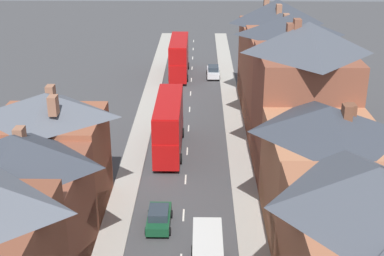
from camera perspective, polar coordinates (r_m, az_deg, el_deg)
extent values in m
cube|color=#A8A399|center=(55.27, -5.76, -1.51)|extent=(2.20, 104.00, 0.14)
cube|color=#A8A399|center=(55.04, 4.86, -1.58)|extent=(2.20, 104.00, 0.14)
cube|color=silver|center=(42.53, -0.91, -9.27)|extent=(0.14, 1.80, 0.01)
cube|color=silver|center=(47.74, -0.69, -5.50)|extent=(0.14, 1.80, 0.01)
cube|color=silver|center=(53.12, -0.51, -2.48)|extent=(0.14, 1.80, 0.01)
cube|color=silver|center=(58.62, -0.37, -0.03)|extent=(0.14, 1.80, 0.01)
cube|color=silver|center=(64.21, -0.25, 2.01)|extent=(0.14, 1.80, 0.01)
cube|color=silver|center=(69.87, -0.15, 3.71)|extent=(0.14, 1.80, 0.01)
cube|color=silver|center=(75.58, -0.07, 5.16)|extent=(0.14, 1.80, 0.01)
cube|color=silver|center=(81.33, 0.00, 6.40)|extent=(0.14, 1.80, 0.01)
cube|color=silver|center=(87.12, 0.07, 7.48)|extent=(0.14, 1.80, 0.01)
cube|color=silver|center=(92.93, 0.12, 8.43)|extent=(0.14, 1.80, 0.01)
cube|color=silver|center=(98.77, 0.17, 9.26)|extent=(0.14, 1.80, 0.01)
cube|color=brown|center=(36.69, -17.64, -9.23)|extent=(8.00, 8.12, 7.44)
cube|color=maroon|center=(36.81, -11.28, -12.35)|extent=(0.12, 7.47, 3.20)
pyramid|color=#383D47|center=(34.51, -18.56, -2.37)|extent=(8.00, 8.12, 2.19)
cube|color=#99664C|center=(35.15, -17.90, -0.83)|extent=(0.60, 0.90, 1.13)
cube|color=#935138|center=(42.98, -14.66, -3.73)|extent=(8.00, 7.13, 7.87)
cube|color=olive|center=(43.17, -9.27, -6.63)|extent=(0.12, 6.56, 3.20)
pyramid|color=#565B66|center=(41.14, -15.31, 2.38)|extent=(8.00, 7.13, 1.87)
cube|color=#99664C|center=(42.36, -14.85, 3.73)|extent=(0.60, 0.90, 1.01)
cube|color=#99664C|center=(38.80, -14.58, 2.35)|extent=(0.60, 0.90, 1.38)
pyramid|color=#474C56|center=(28.69, 19.10, -6.10)|extent=(8.00, 11.14, 2.37)
cube|color=#B2704C|center=(40.10, 13.78, -5.62)|extent=(8.00, 10.03, 7.86)
cube|color=olive|center=(40.54, 7.98, -8.59)|extent=(0.12, 9.23, 3.20)
pyramid|color=#383D47|center=(38.11, 14.44, 0.90)|extent=(8.00, 10.03, 1.92)
cube|color=brown|center=(38.44, 16.59, 1.71)|extent=(0.60, 0.90, 1.07)
cube|color=brown|center=(37.56, 16.20, 1.45)|extent=(0.60, 0.90, 1.29)
cube|color=brown|center=(48.02, 11.61, 1.43)|extent=(8.00, 9.16, 11.07)
cube|color=black|center=(48.97, 6.71, -2.83)|extent=(0.12, 8.43, 3.20)
pyramid|color=#474C56|center=(46.09, 12.26, 9.42)|extent=(8.00, 9.16, 2.64)
cube|color=brown|center=(45.96, 11.15, 10.43)|extent=(0.60, 0.90, 1.51)
cube|color=brown|center=(46.06, 10.44, 10.25)|extent=(0.60, 0.90, 1.10)
cube|color=#935138|center=(56.80, 9.98, 4.56)|extent=(8.00, 9.52, 10.59)
cube|color=black|center=(57.53, 5.86, 1.12)|extent=(0.12, 8.76, 3.20)
pyramid|color=#383D47|center=(55.24, 10.41, 10.80)|extent=(8.00, 9.52, 2.03)
cube|color=#99664C|center=(55.79, 10.03, 11.43)|extent=(0.60, 0.90, 0.94)
cube|color=#935138|center=(66.16, 8.72, 6.80)|extent=(8.00, 9.98, 9.78)
cube|color=maroon|center=(66.69, 5.20, 4.14)|extent=(0.12, 9.18, 3.20)
pyramid|color=#383D47|center=(64.79, 9.05, 12.19)|extent=(8.00, 9.98, 2.84)
cube|color=#99664C|center=(64.97, 7.93, 12.92)|extent=(0.60, 0.90, 1.43)
cube|color=#99664C|center=(62.44, 9.25, 12.36)|extent=(0.60, 0.90, 1.19)
cube|color=#B70F0F|center=(77.23, -1.39, 6.80)|extent=(2.44, 10.80, 2.50)
cube|color=#B70F0F|center=(76.62, -1.40, 8.53)|extent=(2.44, 10.58, 2.30)
cube|color=#B70F0F|center=(76.35, -1.41, 9.40)|extent=(2.39, 10.37, 0.10)
cube|color=#28333D|center=(82.34, -1.24, 7.93)|extent=(2.20, 0.10, 1.20)
cube|color=#28333D|center=(81.80, -1.26, 9.49)|extent=(2.20, 0.10, 1.10)
cube|color=#28333D|center=(77.22, -2.28, 6.98)|extent=(0.06, 9.18, 0.90)
cube|color=#28333D|center=(76.65, -2.30, 8.60)|extent=(0.06, 9.18, 0.90)
cube|color=yellow|center=(81.63, -1.26, 10.03)|extent=(1.34, 0.08, 0.32)
cylinder|color=black|center=(80.81, -2.16, 6.65)|extent=(0.30, 1.00, 1.00)
cylinder|color=black|center=(80.72, -0.42, 6.64)|extent=(0.30, 1.00, 1.00)
cylinder|color=black|center=(74.76, -2.41, 5.34)|extent=(0.30, 1.00, 1.00)
cylinder|color=black|center=(74.66, -0.53, 5.34)|extent=(0.30, 1.00, 1.00)
cube|color=#B70F0F|center=(52.70, -2.47, -0.76)|extent=(2.44, 10.80, 2.50)
cube|color=#B70F0F|center=(51.81, -2.51, 1.69)|extent=(2.44, 10.58, 2.30)
cube|color=#B70F0F|center=(51.40, -2.54, 2.94)|extent=(2.39, 10.37, 0.10)
cube|color=#28333D|center=(57.58, -2.18, 1.51)|extent=(2.20, 0.10, 1.20)
cube|color=#28333D|center=(56.81, -2.21, 3.68)|extent=(2.20, 0.10, 1.10)
cube|color=#28333D|center=(52.68, -3.77, -0.50)|extent=(0.06, 9.18, 0.90)
cube|color=#28333D|center=(51.86, -3.83, 1.79)|extent=(0.06, 9.18, 0.90)
cube|color=yellow|center=(56.56, -2.22, 4.45)|extent=(1.34, 0.08, 0.32)
cylinder|color=black|center=(56.30, -3.50, -0.49)|extent=(0.30, 1.00, 1.00)
cylinder|color=black|center=(56.17, -1.02, -0.51)|extent=(0.30, 1.00, 1.00)
cylinder|color=black|center=(50.56, -4.02, -3.27)|extent=(0.30, 1.00, 1.00)
cylinder|color=black|center=(50.41, -1.25, -3.29)|extent=(0.30, 1.00, 1.00)
cube|color=silver|center=(76.76, 2.28, 5.95)|extent=(1.70, 4.49, 0.76)
cube|color=#28333D|center=(76.36, 2.29, 6.39)|extent=(1.46, 2.25, 0.60)
cylinder|color=black|center=(78.19, 1.62, 5.97)|extent=(0.20, 0.62, 0.62)
cylinder|color=black|center=(78.23, 2.88, 5.96)|extent=(0.20, 0.62, 0.62)
cylinder|color=black|center=(75.52, 1.65, 5.38)|extent=(0.20, 0.62, 0.62)
cylinder|color=black|center=(75.56, 2.94, 5.37)|extent=(0.20, 0.62, 0.62)
cube|color=#144728|center=(40.94, -3.54, -9.62)|extent=(1.70, 3.93, 0.67)
cube|color=#28333D|center=(40.44, -3.58, -9.01)|extent=(1.46, 1.97, 0.60)
cylinder|color=black|center=(42.22, -4.57, -9.11)|extent=(0.20, 0.62, 0.62)
cylinder|color=black|center=(42.10, -2.24, -9.16)|extent=(0.20, 0.62, 0.62)
cylinder|color=black|center=(40.17, -4.89, -10.92)|extent=(0.20, 0.62, 0.62)
cylinder|color=black|center=(40.04, -2.42, -10.97)|extent=(0.20, 0.62, 0.62)
cube|color=silver|center=(36.10, 1.67, -13.09)|extent=(1.96, 5.20, 2.10)
cube|color=#28333D|center=(38.05, 1.63, -10.50)|extent=(1.76, 0.10, 0.90)
cylinder|color=black|center=(37.95, 0.11, -12.95)|extent=(0.24, 0.72, 0.72)
cylinder|color=black|center=(37.98, 3.14, -12.96)|extent=(0.24, 0.72, 0.72)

